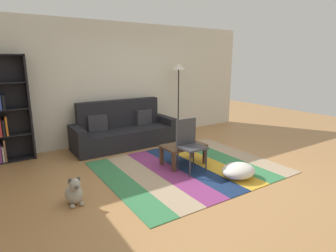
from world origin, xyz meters
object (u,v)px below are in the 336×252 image
at_px(pouf, 239,171).
at_px(standing_lamp, 179,76).
at_px(coffee_table, 183,148).
at_px(folding_chair, 189,141).
at_px(tv_remote, 185,144).
at_px(dog, 74,192).
at_px(couch, 124,131).

relative_size(pouf, standing_lamp, 0.32).
bearing_deg(coffee_table, pouf, -68.41).
xyz_separation_m(coffee_table, folding_chair, (-0.08, -0.27, 0.23)).
relative_size(coffee_table, tv_remote, 5.12).
bearing_deg(coffee_table, dog, -170.04).
xyz_separation_m(dog, standing_lamp, (3.19, 2.13, 1.33)).
height_order(coffee_table, dog, dog).
height_order(dog, standing_lamp, standing_lamp).
distance_m(couch, folding_chair, 1.98).
distance_m(pouf, tv_remote, 1.06).
relative_size(couch, coffee_table, 2.94).
bearing_deg(folding_chair, tv_remote, 116.04).
distance_m(coffee_table, standing_lamp, 2.41).
relative_size(pouf, dog, 1.43).
relative_size(pouf, tv_remote, 3.78).
bearing_deg(pouf, standing_lamp, 74.83).
bearing_deg(folding_chair, standing_lamp, 110.24).
height_order(coffee_table, pouf, coffee_table).
relative_size(couch, standing_lamp, 1.27).
relative_size(coffee_table, folding_chair, 0.85).
bearing_deg(standing_lamp, pouf, -105.17).
height_order(pouf, standing_lamp, standing_lamp).
height_order(coffee_table, standing_lamp, standing_lamp).
relative_size(standing_lamp, tv_remote, 11.89).
xyz_separation_m(couch, folding_chair, (0.34, -1.94, 0.20)).
height_order(pouf, folding_chair, folding_chair).
distance_m(pouf, folding_chair, 0.94).
bearing_deg(coffee_table, standing_lamp, 57.41).
relative_size(couch, tv_remote, 15.07).
distance_m(couch, dog, 2.61).
xyz_separation_m(standing_lamp, tv_remote, (-1.09, -1.78, -1.10)).
relative_size(pouf, folding_chair, 0.63).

